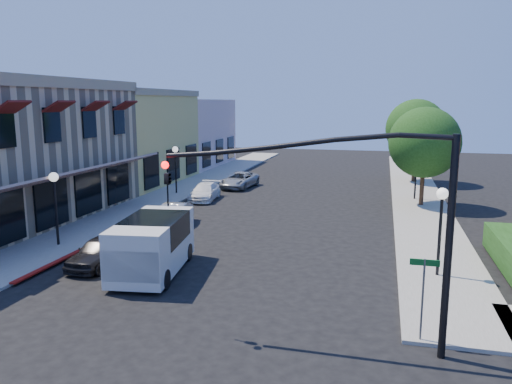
% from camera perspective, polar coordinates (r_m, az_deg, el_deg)
% --- Properties ---
extents(ground, '(120.00, 120.00, 0.00)m').
position_cam_1_polar(ground, '(14.96, -12.64, -16.96)').
color(ground, black).
rests_on(ground, ground).
extents(sidewalk_left, '(3.50, 50.00, 0.12)m').
position_cam_1_polar(sidewalk_left, '(42.12, -6.70, 1.03)').
color(sidewalk_left, gray).
rests_on(sidewalk_left, ground).
extents(sidewalk_right, '(3.50, 50.00, 0.12)m').
position_cam_1_polar(sidewalk_right, '(39.44, 17.78, -0.03)').
color(sidewalk_right, gray).
rests_on(sidewalk_right, ground).
extents(curb_red_strip, '(0.25, 10.00, 0.06)m').
position_cam_1_polar(curb_red_strip, '(24.70, -18.60, -6.21)').
color(curb_red_strip, maroon).
rests_on(curb_red_strip, ground).
extents(yellow_stucco_building, '(10.00, 12.00, 7.60)m').
position_cam_1_polar(yellow_stucco_building, '(43.69, -15.62, 6.00)').
color(yellow_stucco_building, '#D4C25F').
rests_on(yellow_stucco_building, ground).
extents(pink_stucco_building, '(10.00, 12.00, 7.00)m').
position_cam_1_polar(pink_stucco_building, '(54.42, -9.29, 6.70)').
color(pink_stucco_building, '#D7A8A3').
rests_on(pink_stucco_building, ground).
extents(street_tree_a, '(4.56, 4.56, 6.48)m').
position_cam_1_polar(street_tree_a, '(33.97, 18.71, 5.37)').
color(street_tree_a, '#372516').
rests_on(street_tree_a, ground).
extents(street_tree_b, '(4.94, 4.94, 7.02)m').
position_cam_1_polar(street_tree_b, '(43.91, 17.80, 6.88)').
color(street_tree_b, '#372516').
rests_on(street_tree_b, ground).
extents(signal_mast_arm, '(8.01, 0.39, 6.00)m').
position_cam_1_polar(signal_mast_arm, '(13.55, 12.42, -1.46)').
color(signal_mast_arm, black).
rests_on(signal_mast_arm, ground).
extents(street_name_sign, '(0.80, 0.06, 2.50)m').
position_cam_1_polar(street_name_sign, '(14.93, 18.57, -10.21)').
color(street_name_sign, '#595B5E').
rests_on(street_name_sign, ground).
extents(lamppost_left_near, '(0.44, 0.44, 3.57)m').
position_cam_1_polar(lamppost_left_near, '(25.00, -22.04, 0.20)').
color(lamppost_left_near, black).
rests_on(lamppost_left_near, ground).
extents(lamppost_left_far, '(0.44, 0.44, 3.57)m').
position_cam_1_polar(lamppost_left_far, '(37.08, -9.19, 3.89)').
color(lamppost_left_far, black).
rests_on(lamppost_left_far, ground).
extents(lamppost_right_near, '(0.44, 0.44, 3.57)m').
position_cam_1_polar(lamppost_right_near, '(20.31, 20.43, -1.88)').
color(lamppost_right_near, black).
rests_on(lamppost_right_near, ground).
extents(lamppost_right_far, '(0.44, 0.44, 3.57)m').
position_cam_1_polar(lamppost_right_far, '(36.08, 17.88, 3.35)').
color(lamppost_right_far, black).
rests_on(lamppost_right_far, ground).
extents(white_van, '(2.82, 5.25, 2.22)m').
position_cam_1_polar(white_van, '(20.34, -11.81, -5.64)').
color(white_van, silver).
rests_on(white_van, ground).
extents(parked_car_a, '(1.50, 3.65, 1.24)m').
position_cam_1_polar(parked_car_a, '(22.00, -17.38, -6.48)').
color(parked_car_a, black).
rests_on(parked_car_a, ground).
extents(parked_car_b, '(1.69, 3.86, 1.23)m').
position_cam_1_polar(parked_car_b, '(27.82, -9.44, -2.67)').
color(parked_car_b, '#ACAFB1').
rests_on(parked_car_b, ground).
extents(parked_car_c, '(1.95, 4.11, 1.16)m').
position_cam_1_polar(parked_car_c, '(35.02, -5.88, 0.02)').
color(parked_car_c, white).
rests_on(parked_car_c, ground).
extents(parked_car_d, '(2.49, 4.62, 1.23)m').
position_cam_1_polar(parked_car_d, '(39.84, -1.92, 1.38)').
color(parked_car_d, '#9C9EA1').
rests_on(parked_car_d, ground).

